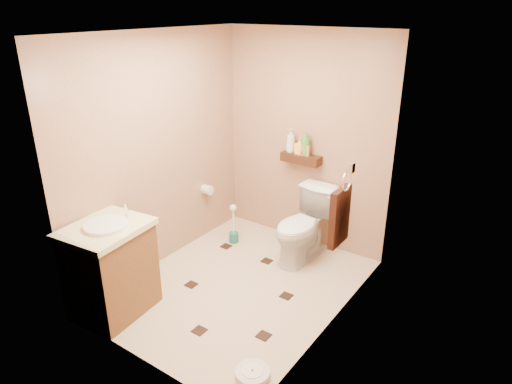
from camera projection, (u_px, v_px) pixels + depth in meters
The scene contains 19 objects.
ground at pixel (239, 286), 4.56m from camera, with size 2.50×2.50×0.00m, color #CDB396.
wall_back at pixel (305, 141), 5.04m from camera, with size 2.00×0.04×2.40m, color #9F745B.
wall_front at pixel (128, 225), 3.15m from camera, with size 2.00×0.04×2.40m, color #9F745B.
wall_left at pixel (158, 154), 4.62m from camera, with size 0.04×2.50×2.40m, color #9F745B.
wall_right at pixel (339, 199), 3.57m from camera, with size 0.04×2.50×2.40m, color #9F745B.
ceiling at pixel (235, 32), 3.63m from camera, with size 2.00×2.50×0.02m, color white.
wall_shelf at pixel (301, 159), 5.05m from camera, with size 0.46×0.14×0.10m, color #37180F.
floor_accents at pixel (239, 289), 4.51m from camera, with size 1.33×1.40×0.01m.
toilet at pixel (303, 226), 4.90m from camera, with size 0.44×0.77×0.79m, color white.
vanity at pixel (111, 268), 4.04m from camera, with size 0.65×0.76×0.99m.
bathroom_scale at pixel (252, 373), 3.45m from camera, with size 0.33×0.33×0.05m.
toilet_brush at pixel (234, 229), 5.33m from camera, with size 0.11×0.11×0.48m.
towel_ring at pixel (340, 214), 3.90m from camera, with size 0.12×0.30×0.76m.
toilet_paper at pixel (207, 190), 5.31m from camera, with size 0.12×0.11×0.12m.
bottle_a at pixel (291, 141), 5.05m from camera, with size 0.10×0.10×0.27m, color beige.
bottle_b at pixel (299, 146), 5.01m from camera, with size 0.08×0.08×0.18m, color yellow.
bottle_c at pixel (305, 149), 4.98m from camera, with size 0.10×0.10×0.13m, color red.
bottle_d at pixel (306, 143), 4.95m from camera, with size 0.10×0.10×0.27m, color #3F8F2F.
bottle_e at pixel (306, 148), 4.97m from camera, with size 0.08×0.08×0.17m, color #CC9144.
Camera 1 is at (2.34, -3.05, 2.62)m, focal length 32.00 mm.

